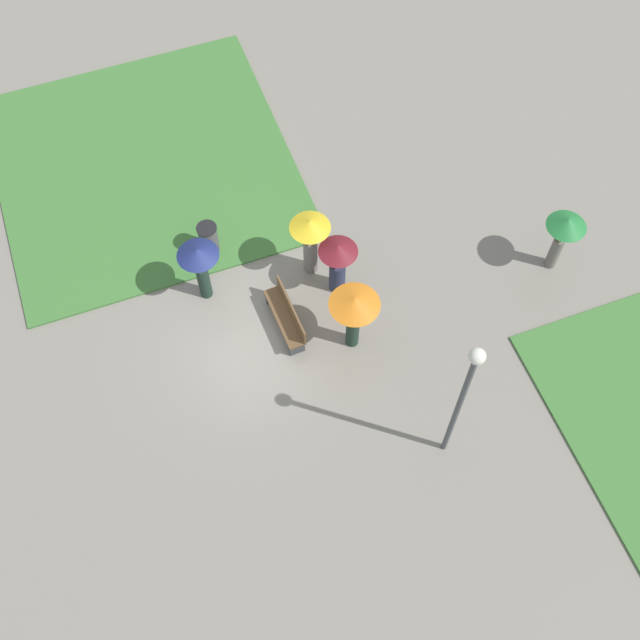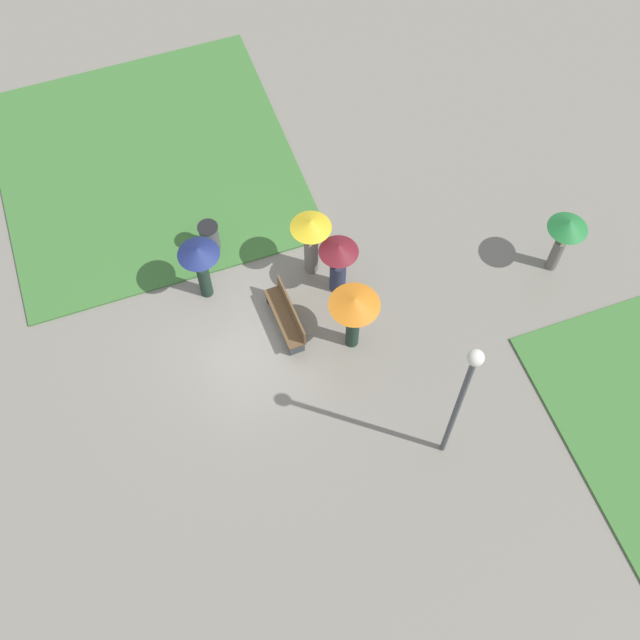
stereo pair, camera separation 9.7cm
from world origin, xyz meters
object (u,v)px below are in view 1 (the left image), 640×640
object	(u,v)px
crowd_person_orange	(354,309)
lone_walker_far_path	(564,231)
park_bench	(287,315)
lamp_post	(464,392)
trash_bin	(209,239)
crowd_person_yellow	(310,237)
crowd_person_navy	(200,262)
crowd_person_maroon	(338,261)

from	to	relation	value
crowd_person_orange	lone_walker_far_path	xyz separation A→B (m)	(-0.33, 5.46, -0.09)
park_bench	lone_walker_far_path	size ratio (longest dim) A/B	0.94
lamp_post	crowd_person_orange	xyz separation A→B (m)	(-3.17, -0.93, -1.41)
lamp_post	trash_bin	size ratio (longest dim) A/B	4.80
crowd_person_orange	crowd_person_yellow	bearing A→B (deg)	-72.05
crowd_person_navy	park_bench	bearing A→B (deg)	-124.09
crowd_person_yellow	crowd_person_orange	bearing A→B (deg)	23.82
crowd_person_navy	trash_bin	bearing A→B (deg)	-10.65
crowd_person_orange	crowd_person_yellow	size ratio (longest dim) A/B	1.00
park_bench	crowd_person_yellow	world-z (taller)	crowd_person_yellow
crowd_person_yellow	crowd_person_navy	distance (m)	2.66
crowd_person_yellow	crowd_person_navy	bearing A→B (deg)	-75.46
crowd_person_orange	lone_walker_far_path	size ratio (longest dim) A/B	1.05
park_bench	lone_walker_far_path	distance (m)	6.83
lone_walker_far_path	lamp_post	bearing A→B (deg)	121.22
crowd_person_yellow	lone_walker_far_path	world-z (taller)	crowd_person_yellow
park_bench	crowd_person_orange	bearing A→B (deg)	50.86
lamp_post	crowd_person_yellow	world-z (taller)	lamp_post
crowd_person_orange	crowd_person_navy	world-z (taller)	crowd_person_orange
lamp_post	crowd_person_navy	bearing A→B (deg)	-146.21
park_bench	trash_bin	bearing A→B (deg)	-160.41
crowd_person_orange	lone_walker_far_path	world-z (taller)	crowd_person_orange
park_bench	lamp_post	distance (m)	5.27
crowd_person_maroon	crowd_person_yellow	world-z (taller)	crowd_person_yellow
lamp_post	crowd_person_maroon	bearing A→B (deg)	-171.43
trash_bin	crowd_person_navy	xyz separation A→B (m)	(1.21, -0.46, 0.89)
crowd_person_maroon	lone_walker_far_path	distance (m)	5.39
trash_bin	lone_walker_far_path	distance (m)	8.60
crowd_person_orange	lone_walker_far_path	bearing A→B (deg)	-163.70
crowd_person_yellow	lone_walker_far_path	bearing A→B (deg)	89.63
lamp_post	crowd_person_navy	size ratio (longest dim) A/B	2.42
lamp_post	lone_walker_far_path	world-z (taller)	lamp_post
park_bench	trash_bin	world-z (taller)	trash_bin
lamp_post	crowd_person_yellow	xyz separation A→B (m)	(-5.46, -1.14, -1.55)
lamp_post	crowd_person_navy	distance (m)	6.98
lamp_post	crowd_person_navy	xyz separation A→B (m)	(-5.66, -3.78, -1.54)
crowd_person_navy	crowd_person_maroon	bearing A→B (deg)	-96.53
lamp_post	crowd_person_yellow	distance (m)	5.79
lamp_post	trash_bin	world-z (taller)	lamp_post
crowd_person_maroon	crowd_person_orange	xyz separation A→B (m)	(1.56, -0.22, 0.36)
trash_bin	crowd_person_yellow	world-z (taller)	crowd_person_yellow
lone_walker_far_path	crowd_person_navy	bearing A→B (deg)	69.00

